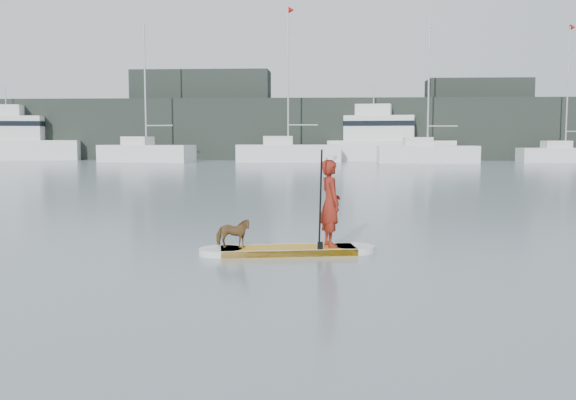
# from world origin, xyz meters

# --- Properties ---
(ground) EXTENTS (140.00, 140.00, 0.00)m
(ground) POSITION_xyz_m (0.00, 0.00, 0.00)
(ground) COLOR slate
(ground) RESTS_ON ground
(paddleboard) EXTENTS (3.26, 1.23, 0.12)m
(paddleboard) POSITION_xyz_m (2.17, -0.22, 0.06)
(paddleboard) COLOR orange
(paddleboard) RESTS_ON ground
(paddler) EXTENTS (0.56, 0.68, 1.62)m
(paddler) POSITION_xyz_m (2.95, -0.08, 0.93)
(paddler) COLOR maroon
(paddler) RESTS_ON paddleboard
(white_cap) EXTENTS (0.22, 0.22, 0.07)m
(white_cap) POSITION_xyz_m (2.95, -0.08, 1.78)
(white_cap) COLOR silver
(white_cap) RESTS_ON paddler
(dog) EXTENTS (0.66, 0.32, 0.55)m
(dog) POSITION_xyz_m (1.16, -0.39, 0.39)
(dog) COLOR brown
(dog) RESTS_ON paddleboard
(paddle) EXTENTS (0.10, 0.30, 2.00)m
(paddle) POSITION_xyz_m (2.77, -0.44, 0.80)
(paddle) COLOR black
(paddle) RESTS_ON ground
(sailboat_c) EXTENTS (8.84, 4.39, 12.14)m
(sailboat_c) POSITION_xyz_m (-13.37, 44.89, 0.90)
(sailboat_c) COLOR white
(sailboat_c) RESTS_ON ground
(sailboat_d) EXTENTS (9.49, 3.64, 13.68)m
(sailboat_d) POSITION_xyz_m (-0.65, 45.62, 0.98)
(sailboat_d) COLOR white
(sailboat_d) RESTS_ON ground
(sailboat_e) EXTENTS (8.47, 2.84, 12.24)m
(sailboat_e) POSITION_xyz_m (11.47, 43.93, 0.88)
(sailboat_e) COLOR white
(sailboat_e) RESTS_ON ground
(sailboat_f) EXTENTS (8.10, 2.75, 11.97)m
(sailboat_f) POSITION_xyz_m (23.88, 46.15, 0.81)
(sailboat_f) COLOR white
(sailboat_f) RESTS_ON ground
(motor_yacht_a) EXTENTS (12.05, 5.46, 6.97)m
(motor_yacht_a) POSITION_xyz_m (8.44, 48.53, 1.96)
(motor_yacht_a) COLOR white
(motor_yacht_a) RESTS_ON ground
(motor_yacht_b) EXTENTS (11.16, 5.40, 7.06)m
(motor_yacht_b) POSITION_xyz_m (-27.11, 49.16, 1.98)
(motor_yacht_b) COLOR white
(motor_yacht_b) RESTS_ON ground
(shore_mass) EXTENTS (90.00, 6.00, 6.00)m
(shore_mass) POSITION_xyz_m (0.00, 53.00, 3.00)
(shore_mass) COLOR black
(shore_mass) RESTS_ON ground
(shore_building_west) EXTENTS (14.00, 4.00, 9.00)m
(shore_building_west) POSITION_xyz_m (-10.00, 54.00, 4.50)
(shore_building_west) COLOR black
(shore_building_west) RESTS_ON ground
(shore_building_east) EXTENTS (10.00, 4.00, 8.00)m
(shore_building_east) POSITION_xyz_m (18.00, 54.00, 4.00)
(shore_building_east) COLOR black
(shore_building_east) RESTS_ON ground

